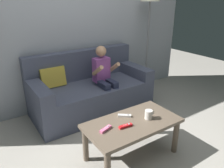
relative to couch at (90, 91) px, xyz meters
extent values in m
plane|color=#9E998E|center=(-0.10, -1.19, -0.31)|extent=(8.81, 8.81, 0.00)
cube|color=#999EA8|center=(-0.10, 0.39, 0.94)|extent=(4.41, 0.05, 2.50)
cube|color=#474C60|center=(0.01, -0.05, -0.09)|extent=(1.71, 0.80, 0.43)
cube|color=#474C60|center=(0.01, 0.27, 0.34)|extent=(1.71, 0.16, 0.44)
cube|color=#474C60|center=(-0.76, -0.05, 0.20)|extent=(0.18, 0.80, 0.16)
cube|color=#474C60|center=(0.77, -0.05, 0.20)|extent=(0.18, 0.80, 0.16)
cube|color=gold|center=(-0.48, 0.19, 0.26)|extent=(0.34, 0.17, 0.29)
cylinder|color=#282D47|center=(0.08, -0.38, -0.09)|extent=(0.08, 0.08, 0.43)
cylinder|color=#282D47|center=(0.22, -0.38, -0.09)|extent=(0.08, 0.08, 0.43)
cube|color=#282D47|center=(0.08, -0.24, 0.16)|extent=(0.09, 0.28, 0.09)
cube|color=#282D47|center=(0.22, -0.24, 0.16)|extent=(0.09, 0.28, 0.09)
cube|color=#994C9E|center=(0.15, -0.09, 0.33)|extent=(0.23, 0.13, 0.35)
cylinder|color=tan|center=(0.02, -0.22, 0.37)|extent=(0.06, 0.25, 0.20)
cylinder|color=tan|center=(0.28, -0.22, 0.37)|extent=(0.06, 0.25, 0.20)
sphere|color=tan|center=(0.15, -0.09, 0.60)|extent=(0.15, 0.15, 0.15)
cube|color=brown|center=(-0.14, -1.18, 0.10)|extent=(0.98, 0.52, 0.04)
cylinder|color=brown|center=(0.30, -1.39, -0.11)|extent=(0.06, 0.06, 0.39)
cylinder|color=brown|center=(-0.58, -0.97, -0.11)|extent=(0.06, 0.06, 0.39)
cylinder|color=brown|center=(0.30, -0.97, -0.11)|extent=(0.06, 0.06, 0.39)
cube|color=pink|center=(-0.45, -1.15, 0.13)|extent=(0.14, 0.08, 0.02)
cylinder|color=#99999E|center=(-0.41, -1.14, 0.14)|extent=(0.02, 0.02, 0.00)
cylinder|color=silver|center=(-0.44, -1.15, 0.14)|extent=(0.01, 0.01, 0.00)
cylinder|color=silver|center=(-0.46, -1.16, 0.14)|extent=(0.01, 0.01, 0.00)
cube|color=red|center=(-0.26, -1.22, 0.13)|extent=(0.14, 0.05, 0.02)
cylinder|color=#99999E|center=(-0.22, -1.22, 0.14)|extent=(0.02, 0.02, 0.00)
cylinder|color=silver|center=(-0.25, -1.22, 0.14)|extent=(0.01, 0.01, 0.00)
cylinder|color=silver|center=(-0.27, -1.21, 0.14)|extent=(0.01, 0.01, 0.00)
cube|color=white|center=(-0.14, -1.05, 0.13)|extent=(0.13, 0.11, 0.02)
cylinder|color=#99999E|center=(-0.11, -1.07, 0.14)|extent=(0.02, 0.02, 0.00)
cylinder|color=silver|center=(-0.14, -1.05, 0.14)|extent=(0.01, 0.01, 0.00)
cylinder|color=silver|center=(-0.16, -1.04, 0.14)|extent=(0.01, 0.01, 0.00)
cylinder|color=silver|center=(0.04, -1.22, 0.16)|extent=(0.08, 0.08, 0.10)
torus|color=silver|center=(0.09, -1.22, 0.17)|extent=(0.06, 0.01, 0.06)
cylinder|color=black|center=(1.22, 0.13, -0.30)|extent=(0.24, 0.24, 0.02)
cylinder|color=slate|center=(1.22, 0.13, 0.47)|extent=(0.03, 0.03, 1.52)
camera|label=1|loc=(-1.38, -2.66, 1.29)|focal=35.06mm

